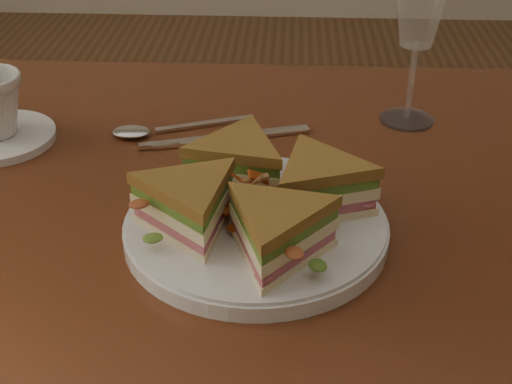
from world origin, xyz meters
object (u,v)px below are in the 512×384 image
(plate, at_px, (256,228))
(spoon, at_px, (150,130))
(table, at_px, (210,275))
(wine_glass, at_px, (420,6))
(knife, at_px, (220,139))
(sandwich_wedges, at_px, (256,196))

(plate, relative_size, spoon, 1.48)
(table, relative_size, wine_glass, 5.67)
(plate, height_order, knife, plate)
(sandwich_wedges, xyz_separation_m, spoon, (-0.15, 0.22, -0.04))
(table, bearing_deg, spoon, 119.72)
(table, xyz_separation_m, spoon, (-0.09, 0.16, 0.10))
(sandwich_wedges, bearing_deg, spoon, 123.94)
(spoon, xyz_separation_m, wine_glass, (0.33, 0.05, 0.15))
(plate, height_order, sandwich_wedges, sandwich_wedges)
(knife, bearing_deg, wine_glass, -0.82)
(sandwich_wedges, relative_size, wine_glass, 1.30)
(table, distance_m, sandwich_wedges, 0.16)
(plate, distance_m, spoon, 0.26)
(spoon, distance_m, knife, 0.09)
(spoon, bearing_deg, table, -80.77)
(plate, bearing_deg, knife, 105.30)
(table, bearing_deg, wine_glass, 41.61)
(sandwich_wedges, xyz_separation_m, wine_glass, (0.18, 0.27, 0.11))
(plate, bearing_deg, wine_glass, 55.91)
(knife, height_order, wine_glass, wine_glass)
(sandwich_wedges, height_order, knife, sandwich_wedges)
(sandwich_wedges, relative_size, knife, 1.31)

